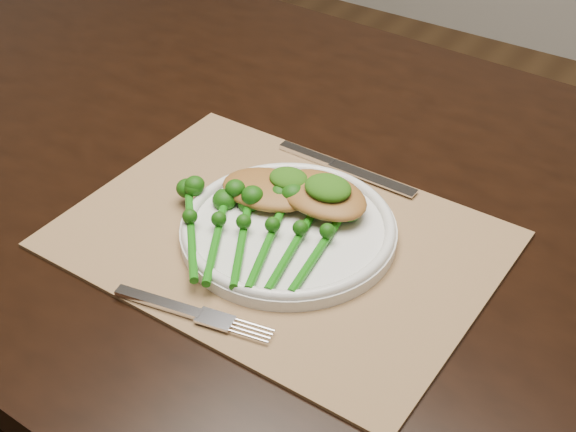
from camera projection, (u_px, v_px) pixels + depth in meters
The scene contains 10 objects.
dining_table at pixel (280, 369), 1.26m from camera, with size 1.63×0.96×0.75m.
placemat at pixel (279, 239), 0.92m from camera, with size 0.48×0.35×0.00m, color #94704B.
dinner_plate at pixel (288, 228), 0.92m from camera, with size 0.25×0.25×0.02m.
knife at pixel (333, 163), 1.03m from camera, with size 0.20×0.02×0.01m.
fork at pixel (202, 316), 0.82m from camera, with size 0.18×0.05×0.01m.
chicken_fillet_left at pixel (269, 189), 0.95m from camera, with size 0.12×0.08×0.02m, color #9E682E.
chicken_fillet_right at pixel (322, 195), 0.93m from camera, with size 0.12×0.08×0.02m, color #9E682E.
pesto_dollop_left at pixel (289, 179), 0.94m from camera, with size 0.05×0.04×0.02m, color #19460A.
pesto_dollop_right at pixel (328, 188), 0.92m from camera, with size 0.06×0.05×0.02m, color #19460A.
broccolini_bundle at pixel (254, 243), 0.88m from camera, with size 0.23×0.24×0.04m.
Camera 1 is at (0.40, -0.77, 1.34)m, focal length 50.00 mm.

